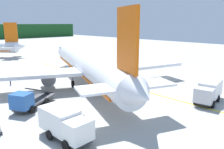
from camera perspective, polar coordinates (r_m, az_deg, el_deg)
The scene contains 7 objects.
airliner_foreground at distance 38.15m, azimuth -6.56°, elevation 2.45°, with size 33.50×39.87×11.90m.
service_truck_fuel at distance 21.05m, azimuth -11.92°, elevation -12.01°, with size 2.65×5.75×2.69m.
service_truck_baggage at distance 32.42m, azimuth 23.37°, elevation -3.81°, with size 6.44×3.24×2.73m.
service_truck_catering at distance 29.08m, azimuth -20.51°, elevation -6.18°, with size 6.66×5.00×2.68m.
crew_marshaller at distance 41.83m, azimuth -24.49°, elevation -1.00°, with size 0.44×0.54×1.76m.
crew_loader_left at distance 32.82m, azimuth 3.50°, elevation -3.47°, with size 0.53×0.45×1.73m.
apron_guide_line at distance 38.19m, azimuth 2.39°, elevation -2.68°, with size 0.30×60.00×0.01m, color yellow.
Camera 1 is at (4.81, -5.57, 10.31)m, focal length 35.98 mm.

